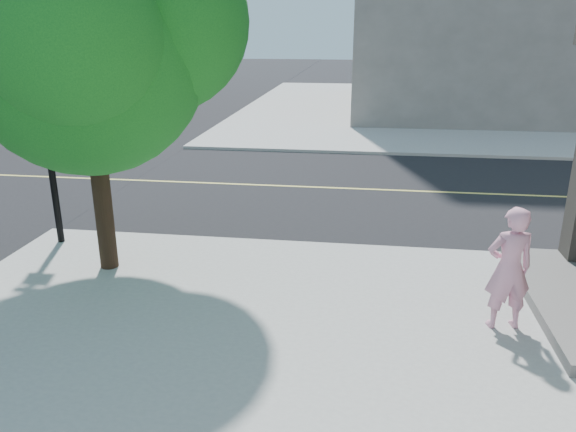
# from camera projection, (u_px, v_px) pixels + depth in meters

# --- Properties ---
(ground) EXTENTS (140.00, 140.00, 0.00)m
(ground) POSITION_uv_depth(u_px,v_px,m) (96.00, 236.00, 12.11)
(ground) COLOR black
(ground) RESTS_ON ground
(road_ew) EXTENTS (140.00, 9.00, 0.01)m
(road_ew) POSITION_uv_depth(u_px,v_px,m) (167.00, 182.00, 16.32)
(road_ew) COLOR black
(road_ew) RESTS_ON ground
(sidewalk_ne) EXTENTS (29.00, 25.00, 0.12)m
(sidewalk_ne) POSITION_uv_depth(u_px,v_px,m) (511.00, 109.00, 30.44)
(sidewalk_ne) COLOR #A6A5A2
(sidewalk_ne) RESTS_ON ground
(man_on_phone) EXTENTS (0.75, 0.56, 1.85)m
(man_on_phone) POSITION_uv_depth(u_px,v_px,m) (509.00, 269.00, 7.93)
(man_on_phone) COLOR pink
(man_on_phone) RESTS_ON sidewalk_se
(street_tree) EXTENTS (4.90, 4.46, 6.51)m
(street_tree) POSITION_uv_depth(u_px,v_px,m) (90.00, 26.00, 8.92)
(street_tree) COLOR black
(street_tree) RESTS_ON sidewalk_se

